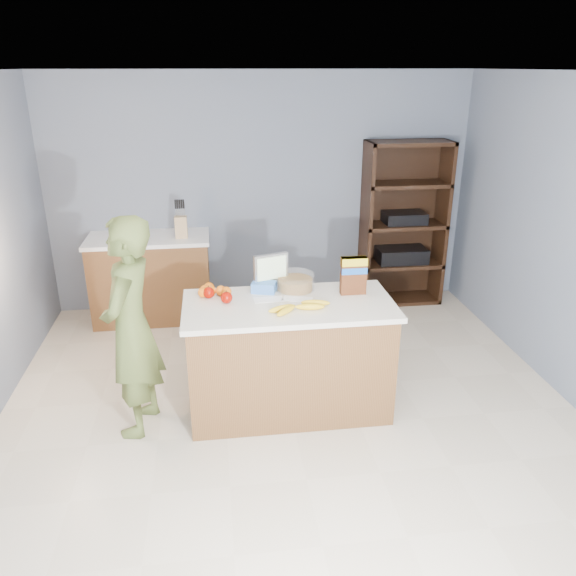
{
  "coord_description": "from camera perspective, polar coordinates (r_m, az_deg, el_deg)",
  "views": [
    {
      "loc": [
        -0.52,
        -3.47,
        2.53
      ],
      "look_at": [
        0.0,
        0.35,
        1.0
      ],
      "focal_mm": 35.0,
      "sensor_mm": 36.0,
      "label": 1
    }
  ],
  "objects": [
    {
      "name": "bananas",
      "position": [
        4.02,
        1.07,
        -1.95
      ],
      "size": [
        0.47,
        0.24,
        0.05
      ],
      "color": "yellow",
      "rests_on": "counter_peninsula"
    },
    {
      "name": "back_cabinet",
      "position": [
        6.08,
        -13.68,
        1.03
      ],
      "size": [
        1.24,
        0.62,
        0.9
      ],
      "color": "brown",
      "rests_on": "ground"
    },
    {
      "name": "counter_peninsula",
      "position": [
        4.36,
        0.09,
        -7.41
      ],
      "size": [
        1.56,
        0.76,
        0.9
      ],
      "color": "brown",
      "rests_on": "ground"
    },
    {
      "name": "knife_block",
      "position": [
        5.81,
        -10.81,
        6.2
      ],
      "size": [
        0.12,
        0.1,
        0.31
      ],
      "color": "tan",
      "rests_on": "back_cabinet"
    },
    {
      "name": "oranges",
      "position": [
        4.3,
        -7.67,
        -0.25
      ],
      "size": [
        0.25,
        0.19,
        0.08
      ],
      "color": "#EE5D0F",
      "rests_on": "counter_peninsula"
    },
    {
      "name": "tv",
      "position": [
        4.36,
        -1.74,
        1.93
      ],
      "size": [
        0.28,
        0.12,
        0.28
      ],
      "color": "silver",
      "rests_on": "counter_peninsula"
    },
    {
      "name": "person",
      "position": [
        4.11,
        -15.64,
        -3.96
      ],
      "size": [
        0.51,
        0.66,
        1.62
      ],
      "primitive_type": "imported",
      "rotation": [
        0.0,
        0.0,
        -1.79
      ],
      "color": "#515E2B",
      "rests_on": "ground"
    },
    {
      "name": "salad_bowl",
      "position": [
        4.37,
        0.73,
        0.55
      ],
      "size": [
        0.3,
        0.3,
        0.13
      ],
      "color": "#267219",
      "rests_on": "counter_peninsula"
    },
    {
      "name": "cereal_box",
      "position": [
        4.28,
        6.67,
        1.55
      ],
      "size": [
        0.2,
        0.07,
        0.29
      ],
      "color": "#592B14",
      "rests_on": "counter_peninsula"
    },
    {
      "name": "shelving_unit",
      "position": [
        6.4,
        11.5,
        6.13
      ],
      "size": [
        0.9,
        0.4,
        1.8
      ],
      "color": "black",
      "rests_on": "ground"
    },
    {
      "name": "apples",
      "position": [
        4.2,
        -7.17,
        -0.72
      ],
      "size": [
        0.22,
        0.2,
        0.09
      ],
      "color": "#910A00",
      "rests_on": "counter_peninsula"
    },
    {
      "name": "walls",
      "position": [
        3.62,
        0.75,
        7.58
      ],
      "size": [
        4.52,
        5.02,
        2.51
      ],
      "color": "slate",
      "rests_on": "ground"
    },
    {
      "name": "floor",
      "position": [
        4.33,
        0.64,
        -14.14
      ],
      "size": [
        4.5,
        5.0,
        0.02
      ],
      "primitive_type": "cube",
      "color": "beige",
      "rests_on": "ground"
    },
    {
      "name": "envelopes",
      "position": [
        4.21,
        -0.52,
        -1.14
      ],
      "size": [
        0.45,
        0.18,
        0.0
      ],
      "color": "white",
      "rests_on": "counter_peninsula"
    },
    {
      "name": "blue_carton",
      "position": [
        4.33,
        -2.47,
        0.09
      ],
      "size": [
        0.21,
        0.17,
        0.08
      ],
      "primitive_type": "cube",
      "rotation": [
        0.0,
        0.0,
        -0.3
      ],
      "color": "blue",
      "rests_on": "counter_peninsula"
    }
  ]
}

